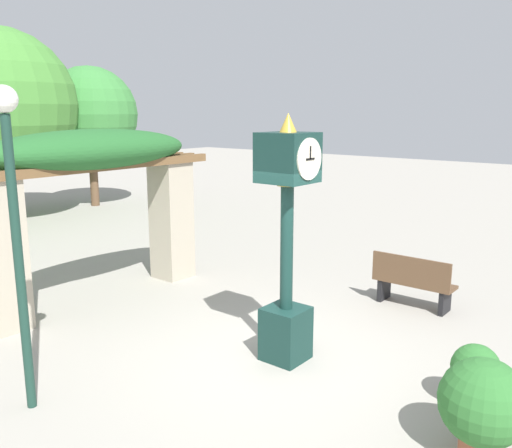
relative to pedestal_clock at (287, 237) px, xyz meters
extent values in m
plane|color=gray|center=(-0.13, 0.09, -1.65)|extent=(60.00, 60.00, 0.00)
cube|color=#14332D|center=(0.00, 0.00, -1.29)|extent=(0.52, 0.52, 0.71)
cylinder|color=#14332D|center=(0.00, 0.00, -0.14)|extent=(0.16, 0.16, 1.60)
cylinder|color=gold|center=(0.00, 0.00, 0.68)|extent=(0.26, 0.26, 0.04)
cube|color=#14332D|center=(0.00, 0.00, 1.01)|extent=(0.61, 0.61, 0.61)
cylinder|color=beige|center=(0.00, -0.32, 1.01)|extent=(0.50, 0.02, 0.50)
cylinder|color=beige|center=(0.00, 0.32, 1.01)|extent=(0.50, 0.02, 0.50)
cube|color=black|center=(0.00, -0.33, 1.01)|extent=(0.18, 0.01, 0.02)
cube|color=black|center=(0.00, -0.33, 1.08)|extent=(0.02, 0.01, 0.16)
cone|color=gold|center=(0.00, 0.00, 1.43)|extent=(0.21, 0.21, 0.23)
cube|color=#A89E89|center=(1.56, 3.86, -0.52)|extent=(0.62, 0.62, 2.26)
cube|color=brown|center=(-0.13, 3.55, 0.68)|extent=(4.61, 0.11, 0.14)
cube|color=brown|center=(-0.13, 3.86, 0.68)|extent=(4.61, 0.11, 0.14)
cube|color=brown|center=(-0.13, 4.17, 0.68)|extent=(4.61, 0.11, 0.14)
ellipsoid|color=#235B28|center=(-0.13, 3.86, 0.93)|extent=(3.89, 1.22, 0.70)
cylinder|color=brown|center=(0.32, -2.32, -1.52)|extent=(0.29, 0.29, 0.27)
sphere|color=#2D6B2D|center=(0.32, -2.32, -1.18)|extent=(0.53, 0.53, 0.53)
cylinder|color=#9E563D|center=(-0.54, -2.65, -1.52)|extent=(0.38, 0.38, 0.26)
sphere|color=#2D6B2D|center=(-0.54, -2.65, -1.08)|extent=(0.83, 0.83, 0.83)
cube|color=brown|center=(2.95, -0.52, -1.23)|extent=(0.42, 1.33, 0.05)
cube|color=brown|center=(2.76, -0.52, -0.98)|extent=(0.04, 1.33, 0.45)
cube|color=black|center=(2.95, -1.05, -1.45)|extent=(0.38, 0.08, 0.39)
cube|color=black|center=(2.95, 0.01, -1.45)|extent=(0.38, 0.08, 0.39)
cylinder|color=#19382D|center=(-2.73, 1.51, -0.05)|extent=(0.10, 0.10, 3.19)
sphere|color=white|center=(-2.73, 1.51, 1.68)|extent=(0.28, 0.28, 0.28)
cylinder|color=brown|center=(2.40, 11.96, -0.72)|extent=(0.28, 0.28, 1.85)
cylinder|color=brown|center=(5.46, 12.02, -0.65)|extent=(0.28, 0.28, 2.00)
sphere|color=#387A38|center=(5.46, 12.02, 1.45)|extent=(3.15, 3.15, 3.15)
camera|label=1|loc=(-5.43, -3.87, 1.57)|focal=38.00mm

